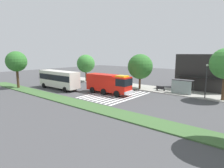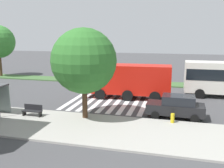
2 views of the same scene
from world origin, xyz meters
name	(u,v)px [view 1 (image 1 of 2)]	position (x,y,z in m)	size (l,w,h in m)	color
ground_plane	(114,95)	(0.00, 0.00, 0.00)	(120.00, 120.00, 0.00)	#424244
sidewalk	(142,87)	(0.00, 9.30, 0.07)	(60.00, 5.77, 0.14)	#9E9B93
median_strip	(79,104)	(0.00, -7.91, 0.07)	(60.00, 3.00, 0.14)	#3D6033
crosswalk	(115,95)	(0.24, 0.00, 0.01)	(7.65, 11.54, 0.01)	silver
fire_truck	(109,83)	(-1.12, 0.05, 1.99)	(8.89, 3.01, 3.54)	red
parked_car_west	(47,75)	(-30.14, 5.22, 0.88)	(4.87, 2.18, 1.69)	navy
parked_car_mid	(107,83)	(-6.25, 5.22, 0.92)	(4.54, 2.14, 1.82)	black
transit_bus	(59,78)	(-12.21, -2.89, 2.18)	(10.40, 2.90, 3.70)	silver
bus_stop_shelter	(182,84)	(8.91, 8.11, 1.89)	(3.50, 1.40, 2.46)	#4C4C51
bench_near_shelter	(160,88)	(4.91, 8.07, 0.59)	(1.60, 0.50, 0.90)	black
street_lamp	(206,78)	(13.05, 7.01, 3.39)	(0.36, 0.36, 5.43)	#2D2D30
storefront_building	(203,72)	(10.68, 14.53, 3.54)	(9.42, 5.51, 7.08)	#282626
sidewalk_tree_far_west	(86,64)	(-15.31, 7.41, 4.64)	(4.53, 4.53, 6.78)	#513823
sidewalk_tree_west	(140,67)	(0.67, 7.41, 4.60)	(4.98, 4.98, 6.96)	#47301E
median_tree_far_west	(16,62)	(-19.39, -7.91, 5.55)	(4.16, 4.16, 7.53)	#47301E
fire_hydrant	(113,84)	(-6.03, 6.91, 0.49)	(0.28, 0.28, 0.70)	gold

